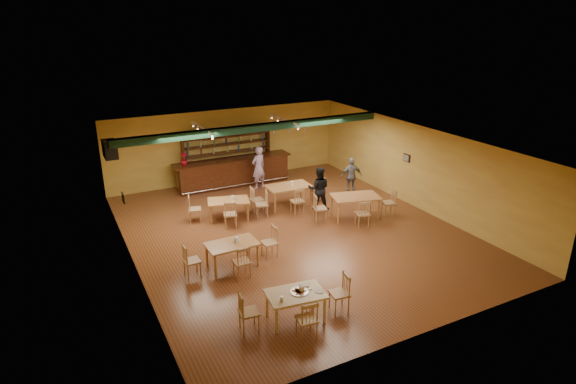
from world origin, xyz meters
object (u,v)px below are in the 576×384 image
dining_table_c (232,255)px  dining_table_b (289,196)px  dining_table_d (355,207)px  patron_right_a (319,189)px  near_table (296,306)px  patron_bar (259,168)px  bar_counter (233,172)px  dining_table_a (229,210)px

dining_table_c → dining_table_b: bearing=42.5°
dining_table_d → patron_right_a: patron_right_a is taller
near_table → patron_bar: 9.07m
dining_table_b → near_table: (-3.06, -6.29, -0.05)m
dining_table_c → near_table: (0.39, -3.02, -0.00)m
patron_bar → patron_right_a: patron_bar is taller
dining_table_c → near_table: 3.04m
bar_counter → dining_table_a: (-1.41, -3.24, -0.22)m
dining_table_c → patron_right_a: 4.94m
bar_counter → dining_table_c: (-2.49, -6.39, -0.21)m
bar_counter → dining_table_b: size_ratio=3.09×
dining_table_d → patron_right_a: bearing=137.0°
dining_table_b → patron_right_a: (0.80, -0.80, 0.41)m
patron_right_a → dining_table_b: bearing=-15.4°
dining_table_d → dining_table_c: bearing=-150.5°
near_table → patron_right_a: size_ratio=0.82×
patron_right_a → patron_bar: bearing=-42.8°
dining_table_c → dining_table_d: (4.99, 1.27, 0.05)m
dining_table_a → patron_bar: size_ratio=0.80×
dining_table_b → patron_right_a: size_ratio=0.99×
bar_counter → patron_right_a: 4.30m
bar_counter → dining_table_b: bearing=-72.8°
near_table → dining_table_a: bearing=90.7°
bar_counter → dining_table_b: bar_counter is taller
bar_counter → patron_bar: bearing=-46.5°
near_table → patron_right_a: patron_right_a is taller
bar_counter → dining_table_c: size_ratio=3.49×
dining_table_c → patron_bar: bearing=58.5°
dining_table_a → patron_right_a: 3.28m
dining_table_a → patron_bar: bearing=63.9°
dining_table_c → patron_right_a: (4.25, 2.48, 0.45)m
dining_table_a → dining_table_b: bearing=19.2°
dining_table_a → near_table: (-0.69, -6.17, 0.00)m
bar_counter → dining_table_a: bar_counter is taller
bar_counter → patron_right_a: (1.76, -3.91, 0.24)m
bar_counter → dining_table_a: bearing=-113.5°
patron_right_a → dining_table_d: bearing=151.4°
patron_bar → near_table: bearing=55.1°
dining_table_b → patron_bar: bearing=96.6°
near_table → patron_bar: size_ratio=0.75×
dining_table_a → dining_table_d: size_ratio=0.87×
dining_table_a → dining_table_d: dining_table_d is taller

